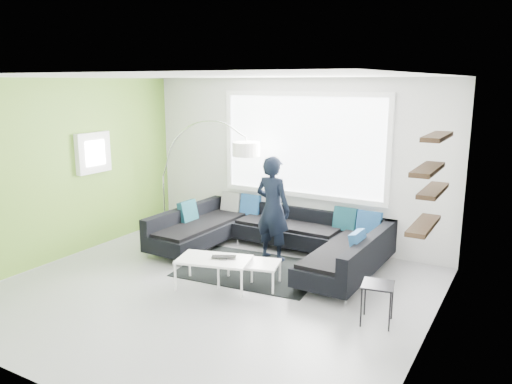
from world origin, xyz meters
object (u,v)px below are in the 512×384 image
at_px(person, 273,209).
at_px(coffee_table, 232,272).
at_px(sectional_sofa, 269,239).
at_px(side_table, 377,303).
at_px(laptop, 223,258).
at_px(arc_lamp, 163,176).

bearing_deg(person, coffee_table, 98.56).
relative_size(sectional_sofa, side_table, 7.26).
height_order(person, laptop, person).
height_order(arc_lamp, laptop, arc_lamp).
bearing_deg(person, sectional_sofa, 2.85).
height_order(side_table, person, person).
relative_size(side_table, laptop, 1.23).
bearing_deg(person, laptop, 95.51).
xyz_separation_m(sectional_sofa, coffee_table, (0.09, -1.21, -0.12)).
bearing_deg(arc_lamp, laptop, -34.25).
relative_size(coffee_table, arc_lamp, 0.59).
bearing_deg(arc_lamp, coffee_table, -31.82).
distance_m(arc_lamp, person, 2.46).
distance_m(side_table, person, 2.47).
bearing_deg(side_table, person, 148.08).
distance_m(coffee_table, person, 1.36).
bearing_deg(coffee_table, person, 75.74).
relative_size(arc_lamp, laptop, 5.40).
bearing_deg(sectional_sofa, laptop, -87.48).
bearing_deg(laptop, arc_lamp, 118.25).
bearing_deg(sectional_sofa, coffee_table, -84.19).
height_order(sectional_sofa, laptop, sectional_sofa).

